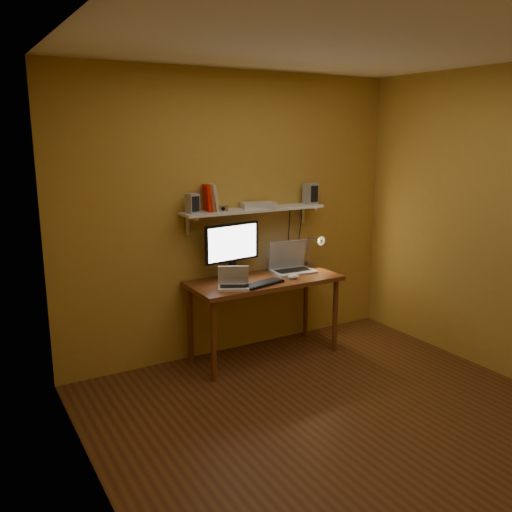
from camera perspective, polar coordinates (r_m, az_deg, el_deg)
room at (r=3.72m, az=9.44°, el=1.04°), size 3.44×3.24×2.64m
desk at (r=4.96m, az=0.90°, el=-3.37°), size 1.40×0.60×0.75m
wall_shelf at (r=4.98m, az=-0.23°, el=4.87°), size 1.40×0.25×0.21m
monitor at (r=4.89m, az=-2.51°, el=0.86°), size 0.56×0.27×0.51m
laptop at (r=5.20m, az=3.64°, el=-0.79°), size 0.41×0.31×0.29m
netbook at (r=4.64m, az=-2.40°, el=-2.72°), size 0.32×0.29×0.19m
keyboard at (r=4.74m, az=0.75°, el=-2.93°), size 0.42×0.22×0.02m
mouse at (r=4.95m, az=3.98°, el=-2.18°), size 0.12×0.10×0.04m
desk_lamp at (r=5.35m, az=6.28°, el=1.00°), size 0.09×0.23×0.38m
speaker_left at (r=4.69m, az=-6.72°, el=5.51°), size 0.11×0.11×0.17m
speaker_right at (r=5.32m, az=5.75°, el=6.58°), size 0.12×0.12×0.20m
books at (r=4.79m, az=-4.83°, el=6.12°), size 0.14×0.17×0.24m
shelf_camera at (r=4.76m, az=-3.49°, el=5.01°), size 0.10×0.06×0.06m
router at (r=4.99m, az=0.25°, el=5.37°), size 0.35×0.28×0.05m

